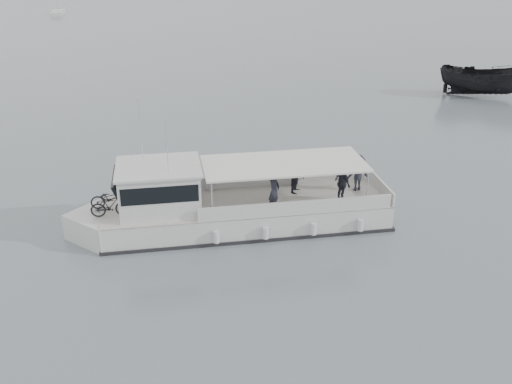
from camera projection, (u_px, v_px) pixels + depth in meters
ground at (225, 257)px, 24.26m from camera, size 1400.00×1400.00×0.00m
tour_boat at (219, 207)px, 26.30m from camera, size 14.68×7.96×6.27m
dark_motorboat at (483, 80)px, 48.22m from camera, size 6.88×6.95×2.74m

